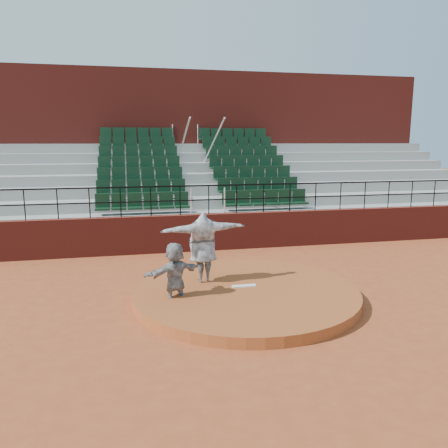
{
  "coord_description": "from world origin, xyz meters",
  "views": [
    {
      "loc": [
        -2.7,
        -9.88,
        3.8
      ],
      "look_at": [
        0.0,
        2.5,
        1.4
      ],
      "focal_mm": 35.0,
      "sensor_mm": 36.0,
      "label": 1
    }
  ],
  "objects": [
    {
      "name": "boundary_wall",
      "position": [
        0.0,
        5.0,
        0.65
      ],
      "size": [
        24.0,
        0.3,
        1.3
      ],
      "primitive_type": "cube",
      "color": "maroon",
      "rests_on": "ground"
    },
    {
      "name": "wall_railing",
      "position": [
        0.0,
        5.0,
        2.03
      ],
      "size": [
        24.04,
        0.05,
        1.03
      ],
      "color": "black",
      "rests_on": "boundary_wall"
    },
    {
      "name": "ground",
      "position": [
        0.0,
        0.0,
        0.0
      ],
      "size": [
        90.0,
        90.0,
        0.0
      ],
      "primitive_type": "plane",
      "color": "#A24824",
      "rests_on": "ground"
    },
    {
      "name": "seating_deck",
      "position": [
        0.0,
        8.65,
        1.44
      ],
      "size": [
        24.0,
        5.97,
        4.63
      ],
      "color": "#999994",
      "rests_on": "ground"
    },
    {
      "name": "pitching_rubber",
      "position": [
        0.0,
        0.15,
        0.27
      ],
      "size": [
        0.6,
        0.15,
        0.03
      ],
      "primitive_type": "cube",
      "color": "white",
      "rests_on": "pitchers_mound"
    },
    {
      "name": "pitcher",
      "position": [
        -0.92,
        0.8,
        1.15
      ],
      "size": [
        2.28,
        0.91,
        1.81
      ],
      "primitive_type": "imported",
      "rotation": [
        0.0,
        0.0,
        3.28
      ],
      "color": "black",
      "rests_on": "pitchers_mound"
    },
    {
      "name": "press_box_facade",
      "position": [
        0.0,
        12.6,
        3.55
      ],
      "size": [
        24.0,
        3.0,
        7.1
      ],
      "primitive_type": "cube",
      "color": "maroon",
      "rests_on": "ground"
    },
    {
      "name": "pitchers_mound",
      "position": [
        0.0,
        0.0,
        0.12
      ],
      "size": [
        5.5,
        5.5,
        0.25
      ],
      "primitive_type": "cylinder",
      "color": "#A44F24",
      "rests_on": "ground"
    },
    {
      "name": "fielder",
      "position": [
        -1.75,
        -0.16,
        0.77
      ],
      "size": [
        1.49,
        0.98,
        1.53
      ],
      "primitive_type": "imported",
      "rotation": [
        0.0,
        0.0,
        3.55
      ],
      "color": "black",
      "rests_on": "ground"
    }
  ]
}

